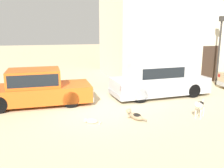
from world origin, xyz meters
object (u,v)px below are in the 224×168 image
at_px(parked_sedan_second, 158,80).
at_px(street_lamp, 220,41).
at_px(parked_sedan_nearest, 35,88).
at_px(stray_cat, 91,121).
at_px(stray_dog_spotted, 135,115).
at_px(stray_dog_tan, 200,106).

height_order(parked_sedan_second, street_lamp, street_lamp).
height_order(parked_sedan_nearest, parked_sedan_second, parked_sedan_second).
bearing_deg(parked_sedan_second, street_lamp, 14.00).
height_order(parked_sedan_nearest, stray_cat, parked_sedan_nearest).
bearing_deg(street_lamp, parked_sedan_nearest, -171.94).
relative_size(parked_sedan_nearest, street_lamp, 1.23).
bearing_deg(stray_dog_spotted, street_lamp, -81.85).
distance_m(stray_dog_spotted, stray_cat, 1.54).
relative_size(parked_sedan_nearest, stray_dog_tan, 5.95).
distance_m(parked_sedan_nearest, street_lamp, 9.93).
bearing_deg(street_lamp, parked_sedan_second, -161.95).
bearing_deg(stray_cat, stray_dog_tan, -164.97).
relative_size(parked_sedan_second, street_lamp, 1.26).
distance_m(parked_sedan_second, street_lamp, 4.73).
relative_size(stray_dog_spotted, stray_dog_tan, 1.22).
relative_size(stray_cat, street_lamp, 0.15).
xyz_separation_m(stray_cat, street_lamp, (7.85, 4.03, 2.32)).
height_order(stray_dog_tan, street_lamp, street_lamp).
height_order(parked_sedan_second, stray_dog_spotted, parked_sedan_second).
distance_m(stray_dog_tan, street_lamp, 6.33).
xyz_separation_m(parked_sedan_nearest, stray_cat, (1.84, -2.66, -0.64)).
relative_size(parked_sedan_nearest, stray_dog_spotted, 4.86).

